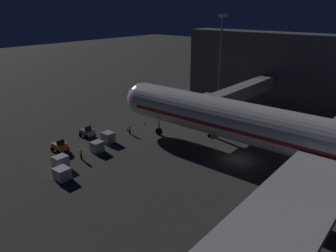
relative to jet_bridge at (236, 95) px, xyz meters
name	(u,v)px	position (x,y,z in m)	size (l,w,h in m)	color
ground_plane	(238,160)	(12.66, 7.77, -5.71)	(320.00, 320.00, 0.00)	#383533
jet_bridge	(236,95)	(0.00, 0.00, 0.00)	(23.79, 3.40, 7.25)	#9E9E99
apron_floodlight_mast	(221,52)	(-12.84, -11.12, 5.24)	(2.90, 0.50, 18.99)	#59595E
pushback_tug	(87,132)	(20.99, -15.96, -4.93)	(1.86, 2.26, 1.95)	slate
baggage_tug_spare	(60,146)	(27.24, -14.35, -4.93)	(1.86, 2.27, 1.95)	orange
baggage_container_near_belt	(97,147)	(23.70, -9.95, -4.93)	(1.67, 1.53, 1.57)	#B7BABF
baggage_container_mid_row	(61,162)	(30.20, -9.53, -4.86)	(1.80, 1.53, 1.70)	#B7BABF
baggage_container_far_row	(62,174)	(31.85, -6.68, -4.95)	(1.71, 1.81, 1.52)	#B7BABF
baggage_container_spare	(108,137)	(20.31, -11.37, -4.87)	(1.60, 1.76, 1.69)	#B7BABF
ground_crew_near_nose_gear	(81,153)	(26.93, -9.46, -4.74)	(0.40, 0.40, 1.76)	black
ground_crew_by_belt_loader	(130,129)	(15.63, -11.30, -4.73)	(0.40, 0.40, 1.79)	black
traffic_cone_nose_port	(145,123)	(10.46, -12.76, -5.44)	(0.36, 0.36, 0.55)	orange
traffic_cone_nose_starboard	(127,129)	(14.86, -12.76, -5.44)	(0.36, 0.36, 0.55)	orange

